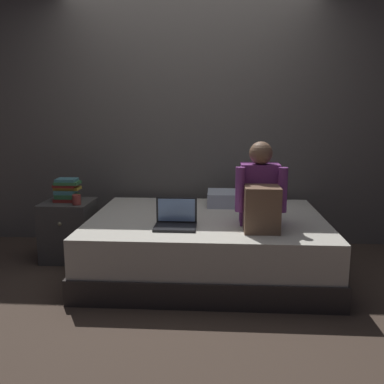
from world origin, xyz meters
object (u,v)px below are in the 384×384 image
(nightstand, at_px, (69,230))
(book_stack, at_px, (66,190))
(pillow, at_px, (237,198))
(person_sitting, at_px, (260,195))
(bed, at_px, (207,244))
(laptop, at_px, (176,220))
(mug, at_px, (77,200))

(nightstand, height_order, book_stack, book_stack)
(book_stack, bearing_deg, pillow, 7.11)
(person_sitting, bearing_deg, bed, 146.00)
(person_sitting, xyz_separation_m, laptop, (-0.65, -0.06, -0.20))
(book_stack, xyz_separation_m, mug, (0.14, -0.13, -0.06))
(bed, distance_m, nightstand, 1.32)
(laptop, bearing_deg, bed, 55.65)
(nightstand, bearing_deg, book_stack, 124.26)
(nightstand, distance_m, laptop, 1.24)
(person_sitting, bearing_deg, pillow, 101.07)
(bed, height_order, pillow, pillow)
(person_sitting, bearing_deg, mug, 165.83)
(book_stack, bearing_deg, person_sitting, -17.17)
(person_sitting, height_order, laptop, person_sitting)
(laptop, relative_size, mug, 3.56)
(mug, bearing_deg, book_stack, 136.30)
(mug, bearing_deg, bed, -5.88)
(pillow, bearing_deg, nightstand, -172.40)
(book_stack, bearing_deg, laptop, -28.96)
(laptop, xyz_separation_m, book_stack, (-1.07, 0.59, 0.11))
(laptop, bearing_deg, pillow, 57.44)
(person_sitting, distance_m, book_stack, 1.81)
(bed, distance_m, book_stack, 1.40)
(person_sitting, bearing_deg, laptop, -174.52)
(book_stack, height_order, mug, book_stack)
(nightstand, distance_m, person_sitting, 1.85)
(pillow, bearing_deg, bed, -121.15)
(mug, bearing_deg, pillow, 12.87)
(person_sitting, xyz_separation_m, mug, (-1.58, 0.40, -0.15))
(laptop, height_order, book_stack, book_stack)
(bed, bearing_deg, book_stack, 169.07)
(person_sitting, bearing_deg, nightstand, 163.13)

